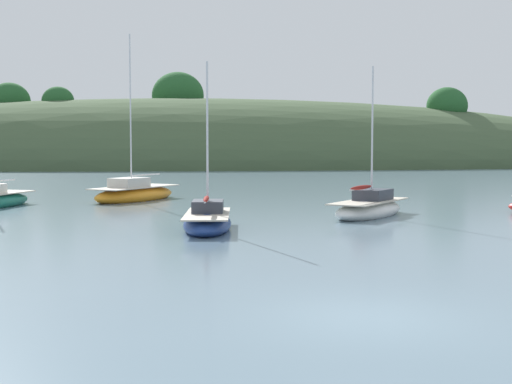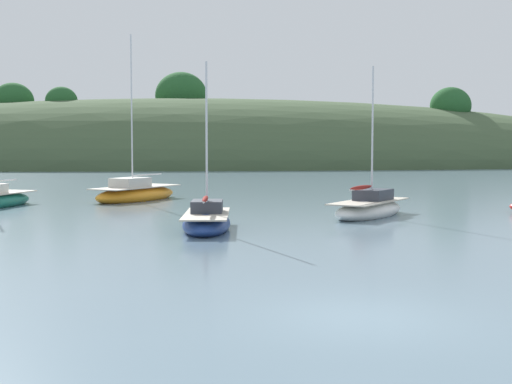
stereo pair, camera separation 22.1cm
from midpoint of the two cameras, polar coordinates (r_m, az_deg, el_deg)
ground_plane at (r=14.95m, az=8.76°, el=-9.84°), size 400.00×400.00×0.00m
far_shoreline_hill at (r=108.88m, az=-4.16°, el=2.09°), size 150.00×36.00×24.87m
sailboat_orange_cutter at (r=44.89m, az=-9.45°, el=-0.12°), size 6.01×7.28×10.44m
sailboat_black_sloop at (r=35.09m, az=9.23°, el=-1.29°), size 5.54×6.32×7.49m
sailboat_yellow_far at (r=29.27m, az=-3.75°, el=-2.33°), size 2.44×5.85×7.07m
mooring_buoy_inner at (r=35.22m, az=-3.13°, el=-1.67°), size 0.44×0.44×0.54m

